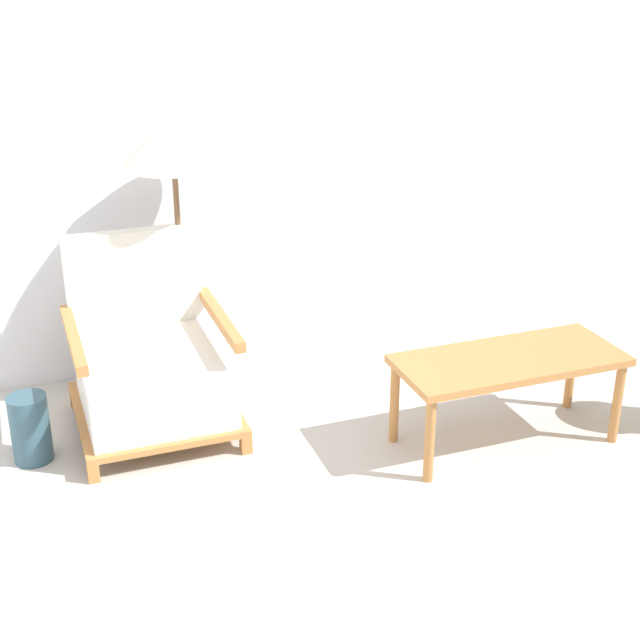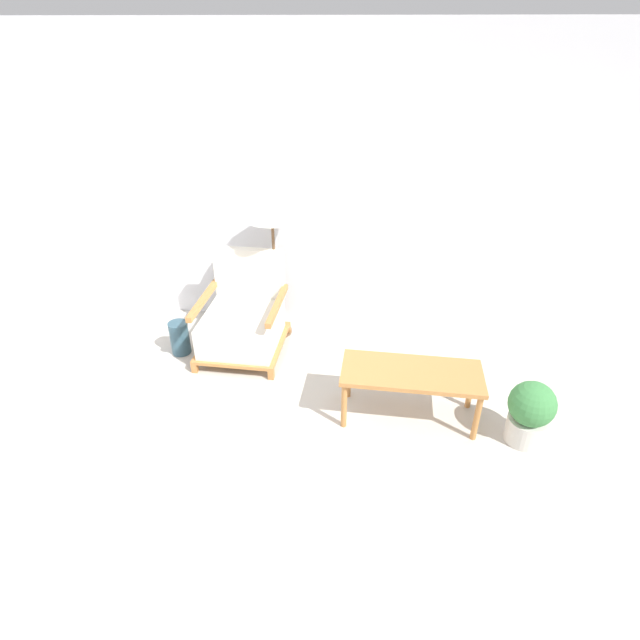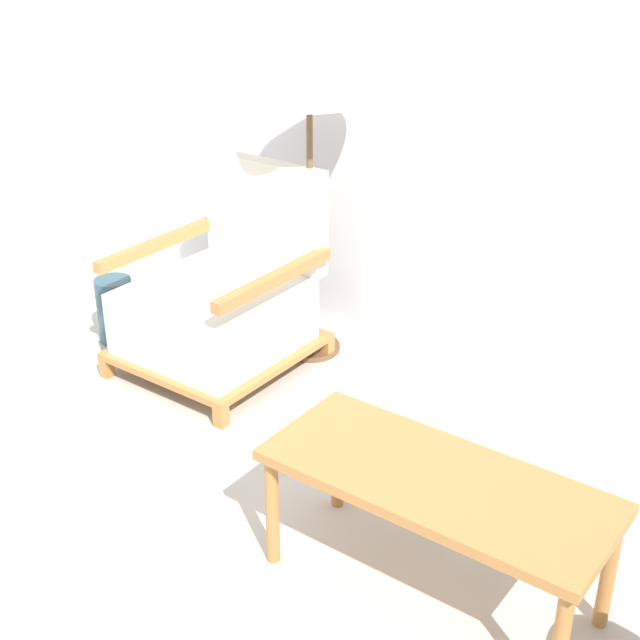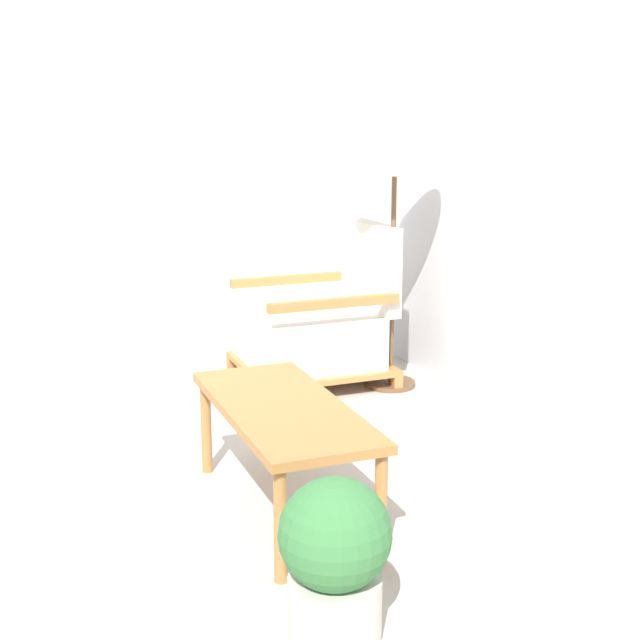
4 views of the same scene
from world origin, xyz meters
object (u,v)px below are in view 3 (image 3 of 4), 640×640
at_px(coffee_table, 436,491).
at_px(vase, 115,310).
at_px(armchair, 222,303).
at_px(floor_lamp, 309,77).

bearing_deg(coffee_table, vase, 164.07).
distance_m(armchair, vase, 0.61).
bearing_deg(vase, floor_lamp, 30.17).
height_order(coffee_table, vase, coffee_table).
bearing_deg(floor_lamp, vase, -149.83).
height_order(armchair, floor_lamp, floor_lamp).
bearing_deg(floor_lamp, armchair, -124.82).
xyz_separation_m(armchair, coffee_table, (1.50, -0.72, 0.08)).
xyz_separation_m(floor_lamp, coffee_table, (1.26, -1.07, -0.89)).
bearing_deg(armchair, floor_lamp, 55.18).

